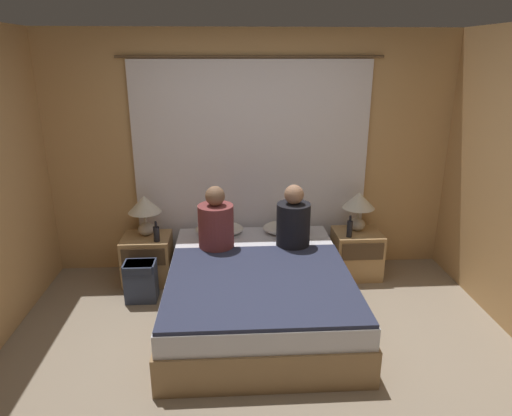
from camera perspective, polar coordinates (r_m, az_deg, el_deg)
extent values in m
plane|color=gray|center=(3.68, 0.97, -18.99)|extent=(16.00, 16.00, 0.00)
cube|color=tan|center=(4.82, -0.59, 6.72)|extent=(4.32, 0.06, 2.50)
cube|color=white|center=(4.79, -0.54, 4.85)|extent=(2.42, 0.02, 2.21)
cylinder|color=brown|center=(4.66, -0.59, 18.40)|extent=(2.62, 0.02, 0.02)
cube|color=#99754C|center=(4.16, 0.25, -11.58)|extent=(1.58, 2.02, 0.30)
cube|color=silver|center=(4.05, 0.26, -8.63)|extent=(1.54, 1.98, 0.18)
cube|color=tan|center=(4.87, -13.37, -6.19)|extent=(0.48, 0.42, 0.49)
cube|color=#4C3823|center=(4.62, -13.91, -6.00)|extent=(0.42, 0.02, 0.18)
cube|color=tan|center=(4.97, 12.42, -5.58)|extent=(0.48, 0.42, 0.49)
cube|color=#4C3823|center=(4.73, 13.21, -5.35)|extent=(0.42, 0.02, 0.18)
ellipsoid|color=#B2A899|center=(4.79, -13.55, -2.55)|extent=(0.17, 0.17, 0.13)
cylinder|color=#B2A893|center=(4.75, -13.66, -1.15)|extent=(0.02, 0.02, 0.12)
cone|color=silver|center=(4.71, -13.79, 0.48)|extent=(0.33, 0.33, 0.17)
ellipsoid|color=#B2A899|center=(4.90, 12.52, -2.01)|extent=(0.17, 0.17, 0.13)
cylinder|color=#B2A893|center=(4.86, 12.62, -0.63)|extent=(0.02, 0.02, 0.12)
cone|color=silver|center=(4.81, 12.74, 0.97)|extent=(0.33, 0.33, 0.17)
ellipsoid|color=silver|center=(4.71, -4.60, -2.63)|extent=(0.49, 0.33, 0.12)
ellipsoid|color=silver|center=(4.75, 3.84, -2.45)|extent=(0.49, 0.33, 0.12)
cube|color=#2D334C|center=(3.74, 0.55, -9.23)|extent=(1.52, 1.38, 0.03)
cylinder|color=brown|center=(4.32, -5.02, -2.43)|extent=(0.34, 0.34, 0.44)
sphere|color=#846047|center=(4.22, -5.14, 1.52)|extent=(0.18, 0.18, 0.18)
cylinder|color=black|center=(4.36, 4.67, -2.21)|extent=(0.32, 0.32, 0.44)
sphere|color=#A87A5B|center=(4.25, 4.78, 1.70)|extent=(0.18, 0.18, 0.18)
cylinder|color=black|center=(4.61, -12.34, -3.20)|extent=(0.06, 0.06, 0.15)
cylinder|color=black|center=(4.57, -12.43, -1.98)|extent=(0.02, 0.02, 0.06)
cylinder|color=black|center=(4.70, 11.62, -2.59)|extent=(0.06, 0.06, 0.17)
cylinder|color=black|center=(4.66, 11.71, -1.28)|extent=(0.02, 0.02, 0.06)
cube|color=#333D56|center=(4.53, -14.18, -8.86)|extent=(0.29, 0.21, 0.39)
cube|color=#283045|center=(4.45, -14.39, -7.20)|extent=(0.26, 0.22, 0.08)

